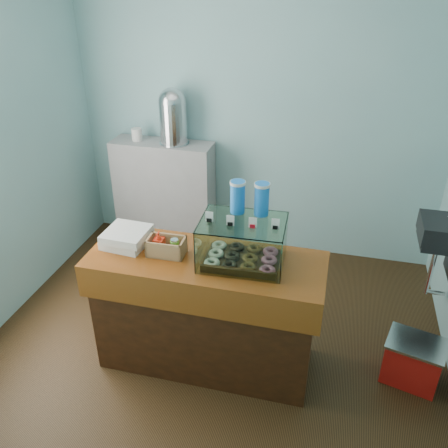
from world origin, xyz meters
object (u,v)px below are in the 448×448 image
(counter, at_px, (206,311))
(coffee_urn, at_px, (173,115))
(display_case, at_px, (244,237))
(red_cooler, at_px, (413,361))

(counter, relative_size, coffee_urn, 3.00)
(display_case, xyz_separation_m, coffee_urn, (-1.01, 1.51, 0.31))
(coffee_urn, bearing_deg, red_cooler, -32.27)
(counter, bearing_deg, red_cooler, 6.68)
(display_case, xyz_separation_m, red_cooler, (1.21, 0.11, -0.90))
(display_case, relative_size, coffee_urn, 1.06)
(counter, height_order, coffee_urn, coffee_urn)
(coffee_urn, bearing_deg, display_case, -56.18)
(counter, xyz_separation_m, coffee_urn, (-0.77, 1.58, 0.92))
(coffee_urn, relative_size, red_cooler, 1.19)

